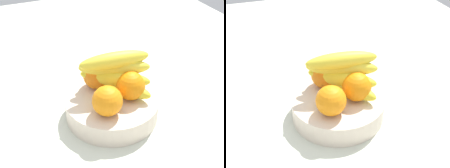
# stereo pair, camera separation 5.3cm
# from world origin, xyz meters

# --- Properties ---
(ground_plane) EXTENTS (1.80, 1.40, 0.03)m
(ground_plane) POSITION_xyz_m (0.00, 0.00, -0.01)
(ground_plane) COLOR beige
(fruit_bowl) EXTENTS (0.22, 0.22, 0.05)m
(fruit_bowl) POSITION_xyz_m (0.02, -0.01, 0.03)
(fruit_bowl) COLOR beige
(fruit_bowl) RESTS_ON ground_plane
(orange_front_left) EXTENTS (0.07, 0.07, 0.07)m
(orange_front_left) POSITION_xyz_m (-0.03, 0.02, 0.09)
(orange_front_left) COLOR orange
(orange_front_left) RESTS_ON fruit_bowl
(orange_front_right) EXTENTS (0.07, 0.07, 0.07)m
(orange_front_right) POSITION_xyz_m (0.00, -0.05, 0.09)
(orange_front_right) COLOR orange
(orange_front_right) RESTS_ON fruit_bowl
(orange_center) EXTENTS (0.07, 0.07, 0.07)m
(orange_center) POSITION_xyz_m (0.07, 0.01, 0.09)
(orange_center) COLOR orange
(orange_center) RESTS_ON fruit_bowl
(banana_bunch) EXTENTS (0.16, 0.17, 0.11)m
(banana_bunch) POSITION_xyz_m (0.04, -0.03, 0.11)
(banana_bunch) COLOR yellow
(banana_bunch) RESTS_ON fruit_bowl
(jar_lid) EXTENTS (0.08, 0.08, 0.02)m
(jar_lid) POSITION_xyz_m (0.23, -0.14, 0.01)
(jar_lid) COLOR white
(jar_lid) RESTS_ON ground_plane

